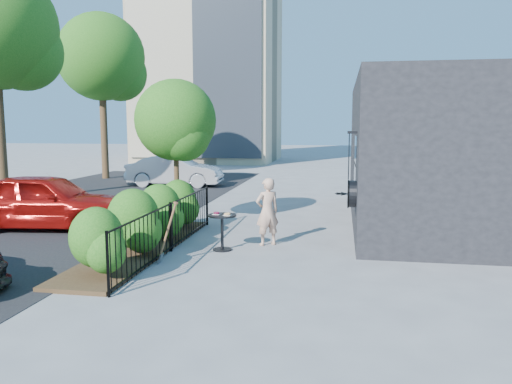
% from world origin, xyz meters
% --- Properties ---
extents(ground, '(120.00, 120.00, 0.00)m').
position_xyz_m(ground, '(0.00, 0.00, 0.00)').
color(ground, gray).
rests_on(ground, ground).
extents(shop_building, '(6.22, 9.00, 4.00)m').
position_xyz_m(shop_building, '(5.50, 4.50, 2.00)').
color(shop_building, black).
rests_on(shop_building, ground).
extents(fence, '(0.05, 6.05, 1.10)m').
position_xyz_m(fence, '(-1.50, 0.00, 0.56)').
color(fence, black).
rests_on(fence, ground).
extents(planting_bed, '(1.30, 6.00, 0.08)m').
position_xyz_m(planting_bed, '(-2.20, 0.00, 0.04)').
color(planting_bed, '#382616').
rests_on(planting_bed, ground).
extents(shrubs, '(1.10, 5.60, 1.24)m').
position_xyz_m(shrubs, '(-2.10, 0.10, 0.70)').
color(shrubs, '#175513').
rests_on(shrubs, ground).
extents(patio_tree, '(2.20, 2.20, 3.94)m').
position_xyz_m(patio_tree, '(-2.24, 2.76, 2.76)').
color(patio_tree, '#3F2B19').
rests_on(patio_tree, ground).
extents(street, '(9.00, 30.00, 0.01)m').
position_xyz_m(street, '(-7.00, 3.00, 0.00)').
color(street, black).
rests_on(street, ground).
extents(street_tree_far, '(4.40, 4.40, 8.28)m').
position_xyz_m(street_tree_far, '(-9.94, 13.96, 5.92)').
color(street_tree_far, '#3F2B19').
rests_on(street_tree_far, ground).
extents(cafe_table, '(0.64, 0.64, 0.85)m').
position_xyz_m(cafe_table, '(-0.42, 0.30, 0.55)').
color(cafe_table, black).
rests_on(cafe_table, ground).
extents(woman, '(0.68, 0.63, 1.57)m').
position_xyz_m(woman, '(0.50, 0.96, 0.78)').
color(woman, tan).
rests_on(woman, ground).
extents(shovel, '(0.44, 0.17, 1.30)m').
position_xyz_m(shovel, '(-1.25, -0.96, 0.57)').
color(shovel, brown).
rests_on(shovel, ground).
extents(car_red, '(4.59, 2.26, 1.50)m').
position_xyz_m(car_red, '(-5.62, 1.78, 0.75)').
color(car_red, '#9D100D').
rests_on(car_red, ground).
extents(car_silver, '(4.36, 1.71, 1.41)m').
position_xyz_m(car_silver, '(-5.32, 11.41, 0.71)').
color(car_silver, '#AFAFB4').
rests_on(car_silver, ground).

